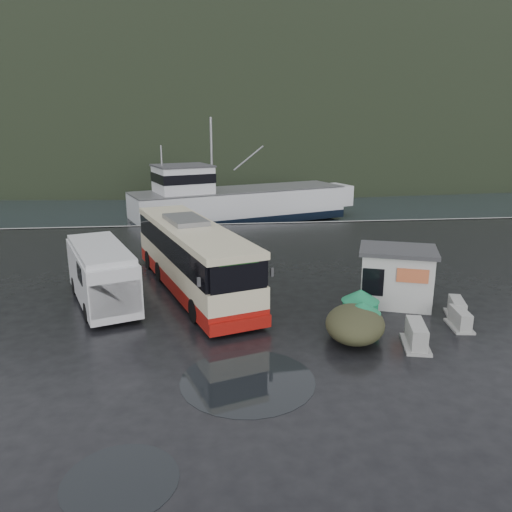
{
  "coord_description": "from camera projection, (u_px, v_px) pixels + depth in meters",
  "views": [
    {
      "loc": [
        -1.29,
        -17.98,
        7.82
      ],
      "look_at": [
        1.18,
        4.26,
        1.7
      ],
      "focal_mm": 35.0,
      "sensor_mm": 36.0,
      "label": 1
    }
  ],
  "objects": [
    {
      "name": "ground",
      "position": [
        238.0,
        327.0,
        19.44
      ],
      "size": [
        160.0,
        160.0,
        0.0
      ],
      "primitive_type": "plane",
      "color": "black",
      "rests_on": "ground"
    },
    {
      "name": "harbor_water",
      "position": [
        205.0,
        152.0,
        124.9
      ],
      "size": [
        300.0,
        180.0,
        0.02
      ],
      "primitive_type": "cube",
      "color": "black",
      "rests_on": "ground"
    },
    {
      "name": "quay_edge",
      "position": [
        219.0,
        224.0,
        38.61
      ],
      "size": [
        160.0,
        0.6,
        1.5
      ],
      "primitive_type": "cube",
      "color": "#999993",
      "rests_on": "ground"
    },
    {
      "name": "headland",
      "position": [
        221.0,
        135.0,
        260.18
      ],
      "size": [
        780.0,
        540.0,
        570.0
      ],
      "primitive_type": "ellipsoid",
      "color": "black",
      "rests_on": "ground"
    },
    {
      "name": "coach_bus",
      "position": [
        194.0,
        289.0,
        23.81
      ],
      "size": [
        6.45,
        12.19,
        3.35
      ],
      "primitive_type": null,
      "rotation": [
        0.0,
        0.0,
        0.31
      ],
      "color": "beige",
      "rests_on": "ground"
    },
    {
      "name": "white_van",
      "position": [
        104.0,
        303.0,
        22.03
      ],
      "size": [
        4.2,
        6.65,
        2.63
      ],
      "primitive_type": null,
      "rotation": [
        0.0,
        0.0,
        0.35
      ],
      "color": "silver",
      "rests_on": "ground"
    },
    {
      "name": "waste_bin_left",
      "position": [
        361.0,
        335.0,
        18.72
      ],
      "size": [
        1.23,
        1.23,
        1.35
      ],
      "primitive_type": null,
      "rotation": [
        0.0,
        0.0,
        0.32
      ],
      "color": "#157949",
      "rests_on": "ground"
    },
    {
      "name": "waste_bin_right",
      "position": [
        359.0,
        325.0,
        19.67
      ],
      "size": [
        1.19,
        1.19,
        1.48
      ],
      "primitive_type": null,
      "rotation": [
        0.0,
        0.0,
        0.13
      ],
      "color": "#157949",
      "rests_on": "ground"
    },
    {
      "name": "dome_tent",
      "position": [
        354.0,
        339.0,
        18.45
      ],
      "size": [
        3.02,
        3.56,
        1.19
      ],
      "primitive_type": null,
      "rotation": [
        0.0,
        0.0,
        -0.33
      ],
      "color": "#383822",
      "rests_on": "ground"
    },
    {
      "name": "ticket_kiosk",
      "position": [
        394.0,
        303.0,
        21.98
      ],
      "size": [
        3.86,
        3.39,
        2.52
      ],
      "primitive_type": null,
      "rotation": [
        0.0,
        0.0,
        -0.35
      ],
      "color": "beige",
      "rests_on": "ground"
    },
    {
      "name": "jersey_barrier_a",
      "position": [
        456.0,
        317.0,
        20.49
      ],
      "size": [
        1.15,
        1.66,
        0.75
      ],
      "primitive_type": null,
      "rotation": [
        0.0,
        0.0,
        -0.29
      ],
      "color": "#999993",
      "rests_on": "ground"
    },
    {
      "name": "jersey_barrier_b",
      "position": [
        415.0,
        346.0,
        17.84
      ],
      "size": [
        1.26,
        1.89,
        0.87
      ],
      "primitive_type": null,
      "rotation": [
        0.0,
        0.0,
        -0.24
      ],
      "color": "#999993",
      "rests_on": "ground"
    },
    {
      "name": "jersey_barrier_c",
      "position": [
        459.0,
        327.0,
        19.44
      ],
      "size": [
        0.92,
        1.55,
        0.73
      ],
      "primitive_type": null,
      "rotation": [
        0.0,
        0.0,
        -0.13
      ],
      "color": "#999993",
      "rests_on": "ground"
    },
    {
      "name": "fishing_trawler",
      "position": [
        240.0,
        208.0,
        46.0
      ],
      "size": [
        23.67,
        12.65,
        9.32
      ],
      "primitive_type": null,
      "rotation": [
        0.0,
        0.0,
        0.34
      ],
      "color": "silver",
      "rests_on": "ground"
    },
    {
      "name": "puddles",
      "position": [
        220.0,
        403.0,
        14.26
      ],
      "size": [
        6.69,
        7.55,
        0.01
      ],
      "color": "black",
      "rests_on": "ground"
    }
  ]
}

